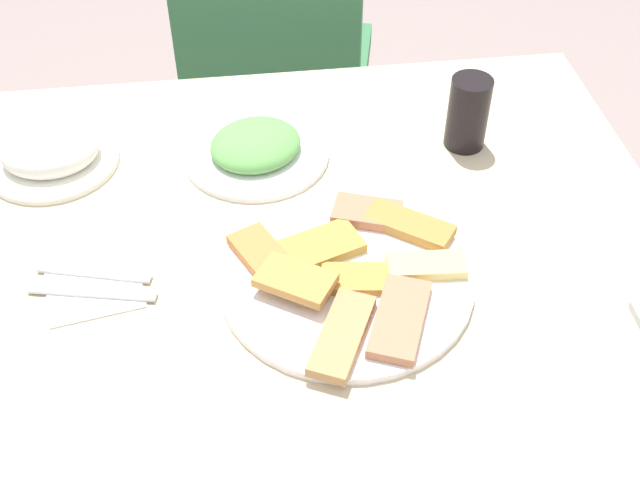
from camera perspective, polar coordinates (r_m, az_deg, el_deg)
name	(u,v)px	position (r m, az deg, el deg)	size (l,w,h in m)	color
dining_table	(304,275)	(1.21, -1.13, -2.50)	(1.10, 0.89, 0.71)	beige
dining_chair	(275,57)	(1.90, -3.24, 12.91)	(0.51, 0.51, 0.94)	#377949
pide_platter	(348,275)	(1.09, 2.03, -2.49)	(0.35, 0.36, 0.04)	white
salad_plate_greens	(50,152)	(1.35, -18.66, 5.98)	(0.21, 0.21, 0.07)	white
salad_plate_rice	(256,148)	(1.30, -4.60, 6.56)	(0.24, 0.24, 0.05)	white
soda_can	(468,113)	(1.32, 10.50, 8.90)	(0.07, 0.07, 0.12)	black
paper_napkin	(94,284)	(1.14, -15.82, -3.04)	(0.13, 0.13, 0.00)	white
fork	(92,292)	(1.12, -15.92, -3.56)	(0.18, 0.02, 0.01)	silver
spoon	(94,273)	(1.15, -15.79, -2.25)	(0.16, 0.02, 0.01)	silver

